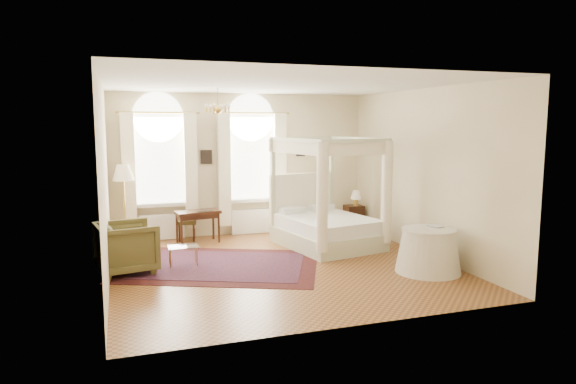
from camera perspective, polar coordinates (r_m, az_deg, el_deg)
name	(u,v)px	position (r m, az deg, el deg)	size (l,w,h in m)	color
ground	(281,266)	(9.58, -0.79, -8.21)	(6.00, 6.00, 0.00)	brown
room_walls	(281,159)	(9.24, -0.82, 3.69)	(6.00, 6.00, 6.00)	beige
window_left	(160,174)	(11.74, -14.01, 1.91)	(1.62, 0.27, 3.29)	silver
window_right	(252,172)	(12.08, -4.03, 2.27)	(1.62, 0.27, 3.29)	silver
chandelier	(218,108)	(10.16, -7.82, 9.21)	(0.51, 0.45, 0.50)	#B08D3A
wall_pictures	(246,154)	(12.12, -4.69, 4.19)	(2.54, 0.03, 0.39)	black
canopy_bed	(327,222)	(10.97, 4.40, -3.36)	(2.12, 2.43, 2.32)	beige
nightstand	(354,217)	(12.79, 7.31, -2.82)	(0.43, 0.39, 0.61)	#391C0F
nightstand_lamp	(356,196)	(12.64, 7.55, -0.43)	(0.25, 0.25, 0.37)	#B08D3A
writing_desk	(198,215)	(11.42, -10.01, -2.59)	(1.01, 0.63, 0.71)	#391C0F
laptop	(204,211)	(11.33, -9.33, -2.05)	(0.35, 0.23, 0.03)	black
stool	(187,223)	(11.73, -11.18, -3.42)	(0.48, 0.48, 0.47)	#4D4621
armchair	(127,247)	(9.49, -17.48, -5.90)	(0.97, 1.00, 0.91)	#48411E
coffee_table	(183,248)	(9.70, -11.59, -6.11)	(0.56, 0.40, 0.37)	silver
floor_lamp	(123,177)	(11.34, -17.82, 1.60)	(0.45, 0.45, 1.75)	#B08D3A
oriental_rug	(221,265)	(9.67, -7.41, -8.08)	(4.22, 3.71, 0.01)	#471311
side_table	(428,251)	(9.44, 15.32, -6.32)	(1.14, 1.14, 0.78)	beige
book	(432,227)	(9.49, 15.67, -3.73)	(0.20, 0.26, 0.02)	black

